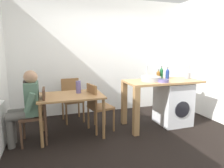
{
  "coord_description": "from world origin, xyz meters",
  "views": [
    {
      "loc": [
        -1.23,
        -2.79,
        1.52
      ],
      "look_at": [
        -0.18,
        0.45,
        0.91
      ],
      "focal_mm": 30.9,
      "sensor_mm": 36.0,
      "label": 1
    }
  ],
  "objects_px": {
    "chair_opposite": "(97,105)",
    "utensil_crock": "(188,75)",
    "bottle_clear_small": "(167,74)",
    "vase": "(78,87)",
    "bottle_tall_green": "(158,75)",
    "chair_person_seat": "(38,112)",
    "bottle_squat_brown": "(161,73)",
    "mixing_bowl": "(163,81)",
    "washing_machine": "(173,103)",
    "seated_person": "(27,104)",
    "dining_table": "(71,100)",
    "chair_spare_by_wall": "(72,97)"
  },
  "relations": [
    {
      "from": "bottle_squat_brown",
      "to": "vase",
      "type": "relative_size",
      "value": 1.15
    },
    {
      "from": "dining_table",
      "to": "bottle_clear_small",
      "type": "xyz_separation_m",
      "value": [
        2.0,
        0.09,
        0.38
      ]
    },
    {
      "from": "washing_machine",
      "to": "bottle_tall_green",
      "type": "distance_m",
      "value": 0.66
    },
    {
      "from": "chair_opposite",
      "to": "vase",
      "type": "distance_m",
      "value": 0.48
    },
    {
      "from": "chair_person_seat",
      "to": "washing_machine",
      "type": "relative_size",
      "value": 1.05
    },
    {
      "from": "chair_person_seat",
      "to": "mixing_bowl",
      "type": "bearing_deg",
      "value": -95.06
    },
    {
      "from": "chair_person_seat",
      "to": "vase",
      "type": "height_order",
      "value": "vase"
    },
    {
      "from": "washing_machine",
      "to": "bottle_clear_small",
      "type": "relative_size",
      "value": 3.69
    },
    {
      "from": "washing_machine",
      "to": "seated_person",
      "type": "bearing_deg",
      "value": -179.61
    },
    {
      "from": "chair_spare_by_wall",
      "to": "seated_person",
      "type": "bearing_deg",
      "value": 39.87
    },
    {
      "from": "dining_table",
      "to": "washing_machine",
      "type": "distance_m",
      "value": 2.06
    },
    {
      "from": "chair_person_seat",
      "to": "chair_opposite",
      "type": "height_order",
      "value": "same"
    },
    {
      "from": "bottle_tall_green",
      "to": "bottle_squat_brown",
      "type": "distance_m",
      "value": 0.09
    },
    {
      "from": "washing_machine",
      "to": "bottle_squat_brown",
      "type": "distance_m",
      "value": 0.66
    },
    {
      "from": "bottle_clear_small",
      "to": "mixing_bowl",
      "type": "height_order",
      "value": "bottle_clear_small"
    },
    {
      "from": "seated_person",
      "to": "utensil_crock",
      "type": "xyz_separation_m",
      "value": [
        3.12,
        0.07,
        0.32
      ]
    },
    {
      "from": "chair_opposite",
      "to": "mixing_bowl",
      "type": "xyz_separation_m",
      "value": [
        1.19,
        -0.31,
        0.44
      ]
    },
    {
      "from": "mixing_bowl",
      "to": "vase",
      "type": "bearing_deg",
      "value": 165.95
    },
    {
      "from": "chair_opposite",
      "to": "seated_person",
      "type": "relative_size",
      "value": 0.75
    },
    {
      "from": "vase",
      "to": "bottle_squat_brown",
      "type": "bearing_deg",
      "value": 1.28
    },
    {
      "from": "chair_spare_by_wall",
      "to": "mixing_bowl",
      "type": "distance_m",
      "value": 1.95
    },
    {
      "from": "washing_machine",
      "to": "bottle_clear_small",
      "type": "distance_m",
      "value": 0.62
    },
    {
      "from": "chair_spare_by_wall",
      "to": "vase",
      "type": "distance_m",
      "value": 0.76
    },
    {
      "from": "bottle_squat_brown",
      "to": "bottle_clear_small",
      "type": "height_order",
      "value": "bottle_squat_brown"
    },
    {
      "from": "vase",
      "to": "chair_spare_by_wall",
      "type": "bearing_deg",
      "value": 95.1
    },
    {
      "from": "mixing_bowl",
      "to": "vase",
      "type": "distance_m",
      "value": 1.57
    },
    {
      "from": "seated_person",
      "to": "bottle_clear_small",
      "type": "relative_size",
      "value": 5.14
    },
    {
      "from": "chair_spare_by_wall",
      "to": "mixing_bowl",
      "type": "bearing_deg",
      "value": 138.46
    },
    {
      "from": "bottle_clear_small",
      "to": "utensil_crock",
      "type": "height_order",
      "value": "utensil_crock"
    },
    {
      "from": "chair_spare_by_wall",
      "to": "utensil_crock",
      "type": "height_order",
      "value": "utensil_crock"
    },
    {
      "from": "washing_machine",
      "to": "bottle_tall_green",
      "type": "xyz_separation_m",
      "value": [
        -0.25,
        0.2,
        0.58
      ]
    },
    {
      "from": "vase",
      "to": "bottle_tall_green",
      "type": "bearing_deg",
      "value": 0.59
    },
    {
      "from": "seated_person",
      "to": "bottle_tall_green",
      "type": "bearing_deg",
      "value": -85.44
    },
    {
      "from": "bottle_squat_brown",
      "to": "chair_person_seat",
      "type": "bearing_deg",
      "value": -174.39
    },
    {
      "from": "chair_opposite",
      "to": "bottle_clear_small",
      "type": "height_order",
      "value": "bottle_clear_small"
    },
    {
      "from": "chair_opposite",
      "to": "vase",
      "type": "bearing_deg",
      "value": -113.21
    },
    {
      "from": "chair_person_seat",
      "to": "utensil_crock",
      "type": "distance_m",
      "value": 3.0
    },
    {
      "from": "chair_person_seat",
      "to": "chair_opposite",
      "type": "distance_m",
      "value": 1.03
    },
    {
      "from": "chair_person_seat",
      "to": "vase",
      "type": "relative_size",
      "value": 4.07
    },
    {
      "from": "dining_table",
      "to": "bottle_squat_brown",
      "type": "xyz_separation_m",
      "value": [
        1.88,
        0.14,
        0.39
      ]
    },
    {
      "from": "seated_person",
      "to": "utensil_crock",
      "type": "relative_size",
      "value": 4.01
    },
    {
      "from": "bottle_tall_green",
      "to": "dining_table",
      "type": "bearing_deg",
      "value": -176.28
    },
    {
      "from": "bottle_tall_green",
      "to": "mixing_bowl",
      "type": "xyz_separation_m",
      "value": [
        -0.13,
        -0.4,
        -0.06
      ]
    },
    {
      "from": "chair_opposite",
      "to": "utensil_crock",
      "type": "bearing_deg",
      "value": 76.19
    },
    {
      "from": "vase",
      "to": "bottle_clear_small",
      "type": "bearing_deg",
      "value": -0.37
    },
    {
      "from": "seated_person",
      "to": "bottle_tall_green",
      "type": "xyz_separation_m",
      "value": [
        2.5,
        0.22,
        0.34
      ]
    },
    {
      "from": "washing_machine",
      "to": "chair_person_seat",
      "type": "bearing_deg",
      "value": -179.61
    },
    {
      "from": "washing_machine",
      "to": "bottle_clear_small",
      "type": "xyz_separation_m",
      "value": [
        -0.05,
        0.17,
        0.6
      ]
    },
    {
      "from": "chair_opposite",
      "to": "utensil_crock",
      "type": "distance_m",
      "value": 2.0
    },
    {
      "from": "chair_spare_by_wall",
      "to": "utensil_crock",
      "type": "xyz_separation_m",
      "value": [
        2.32,
        -0.8,
        0.48
      ]
    }
  ]
}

